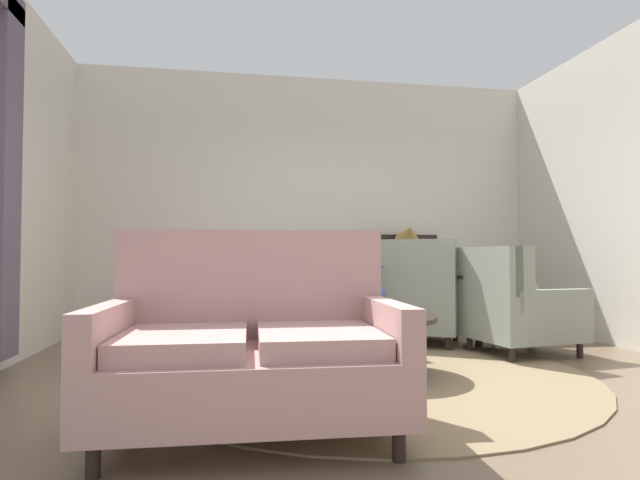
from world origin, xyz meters
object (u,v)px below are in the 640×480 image
object	(u,v)px
settee	(252,350)
porcelain_vase	(374,294)
sideboard	(401,288)
armchair_far_left	(317,302)
armchair_back_corner	(416,300)
armchair_foreground_right	(514,309)
side_table	(479,305)
coffee_table	(372,325)
gramophone	(407,239)

from	to	relation	value
settee	porcelain_vase	bearing A→B (deg)	51.09
settee	sideboard	distance (m)	3.84
armchair_far_left	sideboard	distance (m)	1.60
armchair_back_corner	sideboard	distance (m)	1.01
armchair_foreground_right	side_table	bearing A→B (deg)	21.10
coffee_table	settee	bearing A→B (deg)	-130.29
coffee_table	gramophone	world-z (taller)	gramophone
coffee_table	armchair_far_left	xyz separation A→B (m)	(-0.22, 1.17, 0.07)
side_table	sideboard	distance (m)	1.37
settee	gramophone	world-z (taller)	gramophone
porcelain_vase	armchair_back_corner	xyz separation A→B (m)	(0.79, 1.23, -0.16)
armchair_back_corner	side_table	xyz separation A→B (m)	(0.51, -0.34, -0.02)
armchair_far_left	sideboard	world-z (taller)	sideboard
coffee_table	sideboard	bearing A→B (deg)	65.86
porcelain_vase	settee	size ratio (longest dim) A/B	0.25
porcelain_vase	gramophone	size ratio (longest dim) A/B	0.80
armchair_foreground_right	sideboard	world-z (taller)	sideboard
armchair_foreground_right	sideboard	xyz separation A→B (m)	(-0.50, 1.66, 0.09)
settee	side_table	bearing A→B (deg)	43.43
coffee_table	settee	world-z (taller)	settee
armchair_foreground_right	side_table	world-z (taller)	armchair_foreground_right
coffee_table	armchair_foreground_right	world-z (taller)	armchair_foreground_right
armchair_foreground_right	gramophone	xyz separation A→B (m)	(-0.46, 1.57, 0.69)
settee	side_table	distance (m)	3.01
porcelain_vase	gramophone	world-z (taller)	gramophone
armchair_back_corner	side_table	distance (m)	0.61
porcelain_vase	armchair_foreground_right	size ratio (longest dim) A/B	0.39
armchair_far_left	armchair_foreground_right	distance (m)	1.83
armchair_back_corner	side_table	size ratio (longest dim) A/B	1.61
sideboard	armchair_far_left	bearing A→B (deg)	-139.32
coffee_table	armchair_back_corner	size ratio (longest dim) A/B	0.84
gramophone	settee	bearing A→B (deg)	-121.44
coffee_table	porcelain_vase	distance (m)	0.23
armchair_foreground_right	armchair_far_left	bearing A→B (deg)	62.09
porcelain_vase	settee	distance (m)	1.47
porcelain_vase	armchair_far_left	world-z (taller)	armchair_far_left
armchair_foreground_right	settee	bearing A→B (deg)	116.00
armchair_back_corner	armchair_foreground_right	bearing A→B (deg)	167.29
porcelain_vase	armchair_back_corner	size ratio (longest dim) A/B	0.33
side_table	porcelain_vase	bearing A→B (deg)	-145.61
armchair_far_left	side_table	size ratio (longest dim) A/B	1.53
armchair_back_corner	gramophone	bearing A→B (deg)	-73.48
settee	gramophone	distance (m)	3.85
armchair_back_corner	side_table	world-z (taller)	armchair_back_corner
side_table	coffee_table	bearing A→B (deg)	-146.18
porcelain_vase	sideboard	distance (m)	2.43
porcelain_vase	gramophone	distance (m)	2.42
armchair_far_left	settee	bearing A→B (deg)	65.61
sideboard	settee	bearing A→B (deg)	-120.19
armchair_far_left	gramophone	distance (m)	1.72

